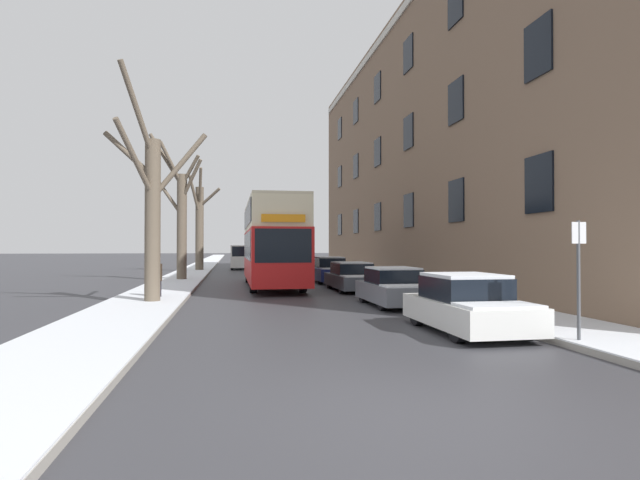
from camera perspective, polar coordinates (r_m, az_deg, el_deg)
name	(u,v)px	position (r m, az deg, el deg)	size (l,w,h in m)	color
ground_plane	(434,411)	(6.72, 12.88, -18.53)	(320.00, 320.00, 0.00)	#38383D
sidewalk_left	(205,264)	(59.01, -13.03, -2.69)	(2.73, 130.00, 0.16)	gray
sidewalk_right	(300,263)	(59.47, -2.32, -2.69)	(2.73, 130.00, 0.16)	gray
terrace_facade_right	(463,151)	(32.09, 15.99, 9.75)	(9.10, 39.22, 15.81)	#7A604C
bare_tree_left_0	(151,208)	(18.43, -18.71, 3.51)	(3.58, 2.22, 8.08)	brown
bare_tree_left_1	(181,216)	(30.55, -15.66, 2.62)	(3.14, 2.23, 8.63)	brown
bare_tree_left_2	(200,224)	(42.47, -13.59, 1.74)	(2.62, 2.01, 8.45)	brown
double_decker_bus	(272,239)	(25.84, -5.49, 0.12)	(2.59, 11.36, 4.34)	red
parked_car_0	(467,305)	(12.58, 16.45, -7.17)	(1.85, 3.93, 1.40)	silver
parked_car_1	(394,288)	(17.61, 8.47, -5.43)	(1.82, 3.91, 1.34)	slate
parked_car_2	(352,277)	(23.52, 3.68, -4.27)	(1.83, 4.56, 1.33)	#474C56
parked_car_3	(329,271)	(28.85, 1.09, -3.52)	(1.75, 4.24, 1.47)	navy
oncoming_van	(242,256)	(46.57, -8.95, -1.84)	(2.00, 5.41, 2.19)	white
pedestrian_left_sidewalk	(157,277)	(20.02, -18.10, -4.08)	(0.35, 0.35, 1.61)	black
street_sign_post	(579,275)	(11.43, 27.45, -3.54)	(0.32, 0.07, 2.59)	#4C4F54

